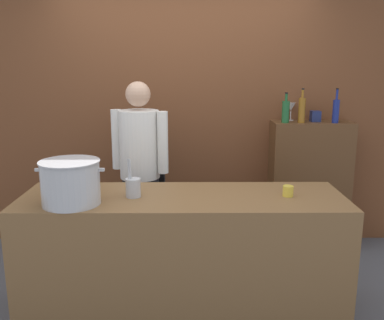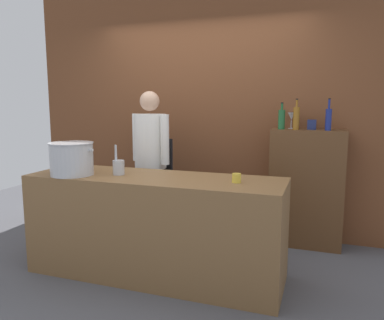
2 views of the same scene
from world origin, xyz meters
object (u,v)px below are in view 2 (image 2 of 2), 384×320
Objects in this scene: utensil_crock at (119,167)px; wine_bottle_green at (282,119)px; stockpot_large at (72,159)px; spice_tin_navy at (312,125)px; wine_glass_wide at (291,117)px; butter_jar at (237,178)px; wine_bottle_cobalt at (328,119)px; wine_bottle_amber at (296,118)px; chef at (151,156)px.

wine_bottle_green reaches higher than utensil_crock.
wine_bottle_green reaches higher than stockpot_large.
stockpot_large is at bearing -145.23° from spice_tin_navy.
wine_glass_wide is (0.09, 0.16, 0.02)m from wine_bottle_green.
stockpot_large is 0.42m from utensil_crock.
stockpot_large is at bearing -173.84° from butter_jar.
wine_bottle_green is at bearing -166.75° from spice_tin_navy.
wine_glass_wide is 0.25m from spice_tin_navy.
wine_bottle_cobalt reaches higher than wine_bottle_amber.
wine_glass_wide is at bearing 39.63° from stockpot_large.
wine_bottle_cobalt reaches higher than utensil_crock.
spice_tin_navy is (0.30, 0.07, -0.06)m from wine_bottle_green.
wine_bottle_amber is 0.15m from wine_bottle_green.
chef reaches higher than wine_bottle_green.
stockpot_large is 2.52m from wine_bottle_cobalt.
stockpot_large is at bearing -142.14° from wine_bottle_green.
chef is 5.19× the size of wine_bottle_amber.
wine_bottle_cobalt is (1.76, 1.13, 0.41)m from utensil_crock.
butter_jar is (1.07, 0.01, -0.03)m from utensil_crock.
spice_tin_navy reaches higher than utensil_crock.
utensil_crock is at bearing -142.48° from spice_tin_navy.
spice_tin_navy is at bearing 37.52° from utensil_crock.
chef is at bearing -164.93° from wine_bottle_amber.
wine_bottle_amber is at bearing -143.45° from chef.
stockpot_large is at bearing -149.12° from wine_bottle_cobalt.
wine_bottle_amber reaches higher than wine_bottle_green.
chef is 1.33m from butter_jar.
chef is at bearing 68.83° from stockpot_large.
butter_jar is at bearing -103.24° from wine_glass_wide.
wine_bottle_green is (0.22, 1.15, 0.43)m from butter_jar.
wine_bottle_cobalt is at bearing 58.67° from butter_jar.
spice_tin_navy reaches higher than butter_jar.
stockpot_large is 1.66× the size of utensil_crock.
wine_bottle_cobalt reaches higher than wine_bottle_green.
butter_jar is (1.11, -0.74, -0.03)m from chef.
chef is 6.17× the size of utensil_crock.
chef is at bearing -158.29° from wine_glass_wide.
stockpot_large is at bearing 90.31° from chef.
wine_bottle_cobalt reaches higher than wine_glass_wide.
butter_jar is at bearing -100.85° from wine_bottle_green.
utensil_crock is at bearing -138.24° from wine_bottle_green.
utensil_crock is (0.04, -0.75, 0.00)m from chef.
wine_bottle_amber is 0.18m from wine_glass_wide.
wine_bottle_amber is 3.11× the size of spice_tin_navy.
spice_tin_navy is (0.15, 0.08, -0.07)m from wine_bottle_amber.
stockpot_large is at bearing -140.37° from wine_glass_wide.
spice_tin_navy is at bearing -142.20° from chef.
wine_bottle_cobalt reaches higher than butter_jar.
utensil_crock is at bearing 21.22° from stockpot_large.
chef reaches higher than spice_tin_navy.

